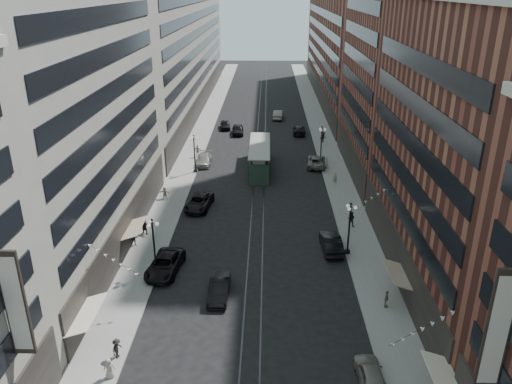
# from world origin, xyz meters

# --- Properties ---
(ground) EXTENTS (220.00, 220.00, 0.00)m
(ground) POSITION_xyz_m (0.00, 60.00, 0.00)
(ground) COLOR black
(ground) RESTS_ON ground
(sidewalk_west) EXTENTS (4.00, 180.00, 0.15)m
(sidewalk_west) POSITION_xyz_m (-11.00, 70.00, 0.07)
(sidewalk_west) COLOR gray
(sidewalk_west) RESTS_ON ground
(sidewalk_east) EXTENTS (4.00, 180.00, 0.15)m
(sidewalk_east) POSITION_xyz_m (11.00, 70.00, 0.07)
(sidewalk_east) COLOR gray
(sidewalk_east) RESTS_ON ground
(rail_west) EXTENTS (0.12, 180.00, 0.02)m
(rail_west) POSITION_xyz_m (-0.70, 70.00, 0.01)
(rail_west) COLOR #2D2D33
(rail_west) RESTS_ON ground
(rail_east) EXTENTS (0.12, 180.00, 0.02)m
(rail_east) POSITION_xyz_m (0.70, 70.00, 0.01)
(rail_east) COLOR #2D2D33
(rail_east) RESTS_ON ground
(building_west_mid) EXTENTS (8.00, 36.00, 28.00)m
(building_west_mid) POSITION_xyz_m (-17.00, 33.00, 14.00)
(building_west_mid) COLOR gray
(building_west_mid) RESTS_ON ground
(building_west_far) EXTENTS (8.00, 90.00, 26.00)m
(building_west_far) POSITION_xyz_m (-17.00, 96.00, 13.00)
(building_west_far) COLOR gray
(building_west_far) RESTS_ON ground
(building_east_mid) EXTENTS (8.00, 30.00, 24.00)m
(building_east_mid) POSITION_xyz_m (17.00, 28.00, 12.00)
(building_east_mid) COLOR brown
(building_east_mid) RESTS_ON ground
(building_east_tower) EXTENTS (8.00, 26.00, 42.00)m
(building_east_tower) POSITION_xyz_m (17.00, 56.00, 21.00)
(building_east_tower) COLOR brown
(building_east_tower) RESTS_ON ground
(building_east_far) EXTENTS (8.00, 72.00, 24.00)m
(building_east_far) POSITION_xyz_m (17.00, 105.00, 12.00)
(building_east_far) COLOR brown
(building_east_far) RESTS_ON ground
(lamppost_sw_far) EXTENTS (1.03, 1.14, 5.52)m
(lamppost_sw_far) POSITION_xyz_m (-9.20, 28.00, 3.10)
(lamppost_sw_far) COLOR black
(lamppost_sw_far) RESTS_ON sidewalk_west
(lamppost_sw_mid) EXTENTS (1.03, 1.14, 5.52)m
(lamppost_sw_mid) POSITION_xyz_m (-9.20, 55.00, 3.10)
(lamppost_sw_mid) COLOR black
(lamppost_sw_mid) RESTS_ON sidewalk_west
(lamppost_se_far) EXTENTS (1.03, 1.14, 5.52)m
(lamppost_se_far) POSITION_xyz_m (9.20, 32.00, 3.10)
(lamppost_se_far) COLOR black
(lamppost_se_far) RESTS_ON sidewalk_east
(lamppost_se_mid) EXTENTS (1.03, 1.14, 5.52)m
(lamppost_se_mid) POSITION_xyz_m (9.20, 60.00, 3.10)
(lamppost_se_mid) COLOR black
(lamppost_se_mid) RESTS_ON sidewalk_east
(streetcar) EXTENTS (2.93, 13.23, 3.66)m
(streetcar) POSITION_xyz_m (0.00, 56.86, 1.69)
(streetcar) COLOR #24392D
(streetcar) RESTS_ON ground
(car_2) EXTENTS (3.34, 6.08, 1.61)m
(car_2) POSITION_xyz_m (-8.40, 28.27, 0.81)
(car_2) COLOR black
(car_2) RESTS_ON ground
(car_4) EXTENTS (1.86, 4.40, 1.48)m
(car_4) POSITION_xyz_m (8.19, 14.42, 0.74)
(car_4) COLOR slate
(car_4) RESTS_ON ground
(car_5) EXTENTS (1.72, 4.77, 1.56)m
(car_5) POSITION_xyz_m (-2.96, 24.41, 0.78)
(car_5) COLOR black
(car_5) RESTS_ON ground
(pedestrian_1) EXTENTS (0.83, 0.56, 1.56)m
(pedestrian_1) POSITION_xyz_m (-9.55, 14.44, 0.93)
(pedestrian_1) COLOR gray
(pedestrian_1) RESTS_ON sidewalk_west
(pedestrian_2) EXTENTS (0.87, 0.57, 1.67)m
(pedestrian_2) POSITION_xyz_m (-12.50, 33.00, 0.99)
(pedestrian_2) COLOR black
(pedestrian_2) RESTS_ON sidewalk_west
(pedestrian_4) EXTENTS (0.80, 1.05, 1.64)m
(pedestrian_4) POSITION_xyz_m (11.06, 22.98, 0.97)
(pedestrian_4) COLOR #A59889
(pedestrian_4) RESTS_ON sidewalk_east
(car_7) EXTENTS (3.37, 6.03, 1.59)m
(car_7) POSITION_xyz_m (-7.06, 42.80, 0.80)
(car_7) COLOR black
(car_7) RESTS_ON ground
(car_8) EXTENTS (2.26, 5.26, 1.51)m
(car_8) POSITION_xyz_m (-8.40, 58.65, 0.76)
(car_8) COLOR gray
(car_8) RESTS_ON ground
(car_9) EXTENTS (2.32, 4.66, 1.53)m
(car_9) POSITION_xyz_m (-6.80, 78.77, 0.76)
(car_9) COLOR black
(car_9) RESTS_ON ground
(car_10) EXTENTS (2.08, 5.25, 1.70)m
(car_10) POSITION_xyz_m (7.64, 32.76, 0.85)
(car_10) COLOR black
(car_10) RESTS_ON ground
(car_11) EXTENTS (3.24, 5.94, 1.58)m
(car_11) POSITION_xyz_m (8.40, 58.26, 0.79)
(car_11) COLOR slate
(car_11) RESTS_ON ground
(car_12) EXTENTS (2.35, 5.34, 1.52)m
(car_12) POSITION_xyz_m (6.81, 75.51, 0.76)
(car_12) COLOR black
(car_12) RESTS_ON ground
(car_13) EXTENTS (2.23, 5.08, 1.70)m
(car_13) POSITION_xyz_m (-4.25, 75.23, 0.85)
(car_13) COLOR black
(car_13) RESTS_ON ground
(car_14) EXTENTS (2.33, 5.40, 1.73)m
(car_14) POSITION_xyz_m (3.27, 86.54, 0.86)
(car_14) COLOR gray
(car_14) RESTS_ON ground
(pedestrian_5) EXTENTS (1.78, 0.95, 1.85)m
(pedestrian_5) POSITION_xyz_m (-12.05, 35.69, 1.07)
(pedestrian_5) COLOR black
(pedestrian_5) RESTS_ON sidewalk_west
(pedestrian_6) EXTENTS (1.19, 0.65, 1.94)m
(pedestrian_6) POSITION_xyz_m (-9.72, 61.77, 1.12)
(pedestrian_6) COLOR #B4A595
(pedestrian_6) RESTS_ON sidewalk_west
(pedestrian_7) EXTENTS (0.94, 0.70, 1.73)m
(pedestrian_7) POSITION_xyz_m (10.46, 38.11, 1.01)
(pedestrian_7) COLOR black
(pedestrian_7) RESTS_ON sidewalk_east
(pedestrian_8) EXTENTS (0.56, 0.37, 1.53)m
(pedestrian_8) POSITION_xyz_m (10.26, 51.12, 0.92)
(pedestrian_8) COLOR #A19B85
(pedestrian_8) RESTS_ON sidewalk_east
(pedestrian_9) EXTENTS (1.26, 0.88, 1.80)m
(pedestrian_9) POSITION_xyz_m (10.63, 70.08, 1.05)
(pedestrian_9) COLOR black
(pedestrian_9) RESTS_ON sidewalk_east
(pedestrian_extra_0) EXTENTS (0.67, 1.09, 1.57)m
(pedestrian_extra_0) POSITION_xyz_m (-9.56, 16.43, 0.93)
(pedestrian_extra_0) COLOR black
(pedestrian_extra_0) RESTS_ON sidewalk_west
(pedestrian_extra_1) EXTENTS (0.55, 0.89, 1.72)m
(pedestrian_extra_1) POSITION_xyz_m (9.71, 57.21, 1.01)
(pedestrian_extra_1) COLOR #B8AE99
(pedestrian_extra_1) RESTS_ON sidewalk_east
(pedestrian_extra_2) EXTENTS (1.50, 0.64, 1.57)m
(pedestrian_extra_2) POSITION_xyz_m (-11.71, 45.29, 0.93)
(pedestrian_extra_2) COLOR #B5AF96
(pedestrian_extra_2) RESTS_ON sidewalk_west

